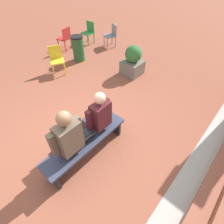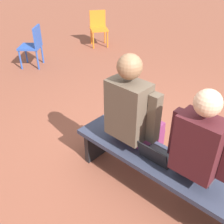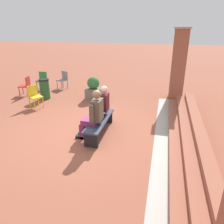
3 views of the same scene
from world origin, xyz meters
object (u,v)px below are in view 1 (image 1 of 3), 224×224
(litter_bin, at_px, (78,48))
(person_adult, at_px, (66,139))
(bench, at_px, (86,143))
(planter, at_px, (133,61))
(plastic_chair_mid_courtyard, at_px, (111,34))
(person_student, at_px, (97,117))
(plastic_chair_by_pillar, at_px, (57,58))
(plastic_chair_foreground, at_px, (65,37))
(plastic_chair_near_bench_left, at_px, (89,31))
(laptop, at_px, (86,138))

(litter_bin, bearing_deg, person_adult, 47.40)
(bench, distance_m, planter, 3.28)
(bench, height_order, plastic_chair_mid_courtyard, plastic_chair_mid_courtyard)
(person_student, distance_m, plastic_chair_by_pillar, 3.21)
(bench, bearing_deg, plastic_chair_mid_courtyard, -143.60)
(bench, bearing_deg, planter, -158.99)
(person_student, height_order, plastic_chair_foreground, person_student)
(plastic_chair_near_bench_left, bearing_deg, plastic_chair_foreground, -10.30)
(person_student, distance_m, plastic_chair_mid_courtyard, 4.93)
(litter_bin, bearing_deg, plastic_chair_mid_courtyard, 178.26)
(person_student, height_order, litter_bin, person_student)
(plastic_chair_by_pillar, height_order, planter, planter)
(person_adult, bearing_deg, bench, 167.42)
(plastic_chair_near_bench_left, height_order, plastic_chair_by_pillar, same)
(planter, relative_size, litter_bin, 1.09)
(plastic_chair_mid_courtyard, bearing_deg, plastic_chair_foreground, -37.63)
(person_adult, height_order, plastic_chair_near_bench_left, person_adult)
(laptop, relative_size, plastic_chair_by_pillar, 0.38)
(plastic_chair_by_pillar, bearing_deg, plastic_chair_mid_courtyard, -178.35)
(plastic_chair_foreground, bearing_deg, plastic_chair_by_pillar, 43.79)
(plastic_chair_by_pillar, bearing_deg, plastic_chair_foreground, -136.21)
(laptop, xyz_separation_m, planter, (-3.04, -1.19, -0.06))
(person_adult, height_order, planter, person_adult)
(person_student, bearing_deg, person_adult, -0.39)
(planter, distance_m, litter_bin, 2.08)
(plastic_chair_near_bench_left, relative_size, plastic_chair_by_pillar, 1.00)
(bench, height_order, plastic_chair_near_bench_left, plastic_chair_near_bench_left)
(plastic_chair_foreground, xyz_separation_m, planter, (-0.26, 3.08, -0.04))
(plastic_chair_mid_courtyard, height_order, plastic_chair_by_pillar, same)
(plastic_chair_near_bench_left, distance_m, planter, 3.00)
(person_student, height_order, planter, person_student)
(plastic_chair_by_pillar, distance_m, plastic_chair_foreground, 1.74)
(person_student, distance_m, plastic_chair_foreground, 4.84)
(person_adult, xyz_separation_m, plastic_chair_near_bench_left, (-4.19, -3.99, -0.27))
(person_adult, distance_m, plastic_chair_foreground, 5.23)
(laptop, relative_size, plastic_chair_mid_courtyard, 0.38)
(bench, relative_size, laptop, 5.62)
(bench, bearing_deg, litter_bin, -128.56)
(laptop, xyz_separation_m, plastic_chair_by_pillar, (-1.52, -3.07, -0.02))
(person_student, distance_m, planter, 2.90)
(laptop, bearing_deg, plastic_chair_near_bench_left, -133.33)
(person_adult, relative_size, plastic_chair_mid_courtyard, 1.70)
(plastic_chair_mid_courtyard, relative_size, plastic_chair_foreground, 1.00)
(person_student, relative_size, plastic_chair_by_pillar, 1.60)
(bench, height_order, laptop, laptop)
(person_student, height_order, plastic_chair_near_bench_left, person_student)
(plastic_chair_near_bench_left, relative_size, planter, 0.89)
(plastic_chair_near_bench_left, height_order, planter, planter)
(laptop, distance_m, litter_bin, 4.08)
(person_adult, height_order, plastic_chair_by_pillar, person_adult)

